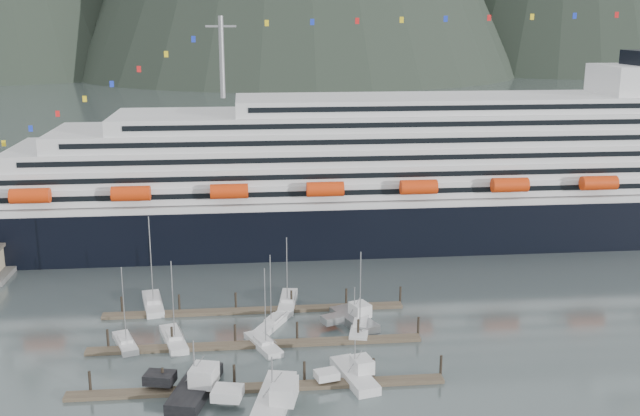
# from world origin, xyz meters

# --- Properties ---
(ground) EXTENTS (1600.00, 1600.00, 0.00)m
(ground) POSITION_xyz_m (0.00, 0.00, 0.00)
(ground) COLOR #4F5D5C
(ground) RESTS_ON ground
(cruise_ship) EXTENTS (210.00, 30.40, 50.30)m
(cruise_ship) POSITION_xyz_m (30.03, 54.94, 12.04)
(cruise_ship) COLOR black
(cruise_ship) RESTS_ON ground
(dock_near) EXTENTS (48.18, 2.28, 3.20)m
(dock_near) POSITION_xyz_m (-4.93, -9.95, 0.31)
(dock_near) COLOR #4A3C2F
(dock_near) RESTS_ON ground
(dock_mid) EXTENTS (48.18, 2.28, 3.20)m
(dock_mid) POSITION_xyz_m (-4.93, 3.05, 0.31)
(dock_mid) COLOR #4A3C2F
(dock_mid) RESTS_ON ground
(dock_far) EXTENTS (48.18, 2.28, 3.20)m
(dock_far) POSITION_xyz_m (-4.93, 16.05, 0.31)
(dock_far) COLOR #4A3C2F
(dock_far) RESTS_ON ground
(sailboat_a) EXTENTS (4.80, 8.15, 12.56)m
(sailboat_a) POSITION_xyz_m (-23.76, 4.99, 0.40)
(sailboat_a) COLOR silver
(sailboat_a) RESTS_ON ground
(sailboat_b) EXTENTS (5.08, 10.21, 13.18)m
(sailboat_b) POSITION_xyz_m (-16.91, 5.46, 0.41)
(sailboat_b) COLOR silver
(sailboat_b) RESTS_ON ground
(sailboat_c) EXTENTS (5.56, 8.99, 12.59)m
(sailboat_c) POSITION_xyz_m (-3.98, 2.45, 0.41)
(sailboat_c) COLOR silver
(sailboat_c) RESTS_ON ground
(sailboat_d) EXTENTS (6.50, 9.57, 11.94)m
(sailboat_d) POSITION_xyz_m (-2.14, 10.38, 0.39)
(sailboat_d) COLOR silver
(sailboat_d) RESTS_ON ground
(sailboat_e) EXTENTS (4.80, 11.04, 16.03)m
(sailboat_e) POSITION_xyz_m (-21.51, 19.99, 0.45)
(sailboat_e) COLOR silver
(sailboat_e) RESTS_ON ground
(sailboat_g) EXTENTS (3.96, 10.57, 12.24)m
(sailboat_g) POSITION_xyz_m (0.50, 18.71, 0.41)
(sailboat_g) COLOR silver
(sailboat_g) RESTS_ON ground
(sailboat_h) EXTENTS (4.67, 9.50, 13.25)m
(sailboat_h) POSITION_xyz_m (10.74, 6.81, 0.42)
(sailboat_h) COLOR silver
(sailboat_h) RESTS_ON ground
(trawler_b) EXTENTS (9.97, 12.65, 7.87)m
(trawler_b) POSITION_xyz_m (-13.03, -10.17, 0.97)
(trawler_b) COLOR black
(trawler_b) RESTS_ON ground
(trawler_c) EXTENTS (10.91, 15.03, 7.45)m
(trawler_c) POSITION_xyz_m (-3.53, -14.96, 0.93)
(trawler_c) COLOR silver
(trawler_c) RESTS_ON ground
(trawler_d) EXTENTS (8.18, 10.68, 6.05)m
(trawler_d) POSITION_xyz_m (7.48, -8.69, 0.81)
(trawler_d) COLOR silver
(trawler_d) RESTS_ON ground
(trawler_e) EXTENTS (8.84, 10.61, 6.54)m
(trawler_e) POSITION_xyz_m (10.13, 9.63, 0.85)
(trawler_e) COLOR gray
(trawler_e) RESTS_ON ground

